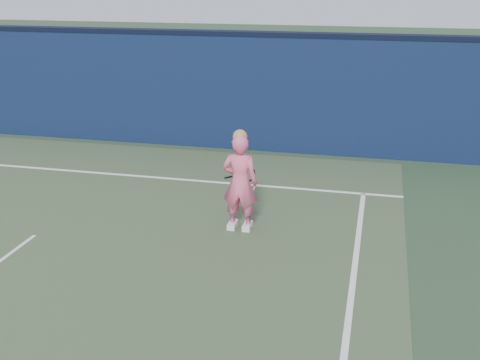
# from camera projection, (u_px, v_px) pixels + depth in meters

# --- Properties ---
(backstop_wall) EXTENTS (24.00, 0.40, 2.50)m
(backstop_wall) POSITION_uv_depth(u_px,v_px,m) (159.00, 90.00, 13.79)
(backstop_wall) COLOR #0D1D3A
(backstop_wall) RESTS_ON ground
(wall_cap) EXTENTS (24.00, 0.42, 0.10)m
(wall_cap) POSITION_uv_depth(u_px,v_px,m) (156.00, 32.00, 13.36)
(wall_cap) COLOR black
(wall_cap) RESTS_ON backstop_wall
(player) EXTENTS (0.55, 0.37, 1.60)m
(player) POSITION_uv_depth(u_px,v_px,m) (240.00, 182.00, 9.16)
(player) COLOR #EF5D85
(player) RESTS_ON ground
(racket) EXTENTS (0.51, 0.13, 0.27)m
(racket) POSITION_uv_depth(u_px,v_px,m) (245.00, 174.00, 9.58)
(racket) COLOR black
(racket) RESTS_ON ground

